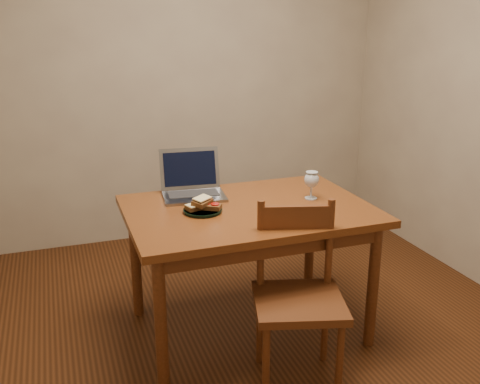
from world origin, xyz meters
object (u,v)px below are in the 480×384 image
object	(u,v)px
table	(248,222)
milk_glass	(311,185)
laptop	(192,183)
plate	(203,211)
chair	(298,289)

from	to	relation	value
table	milk_glass	distance (m)	0.42
laptop	milk_glass	bearing A→B (deg)	-20.63
milk_glass	laptop	size ratio (longest dim) A/B	0.42
plate	milk_glass	distance (m)	0.64
milk_glass	table	bearing A→B (deg)	-177.24
table	laptop	xyz separation A→B (m)	(-0.23, 0.32, 0.15)
laptop	plate	bearing A→B (deg)	-88.81
chair	milk_glass	bearing A→B (deg)	74.98
table	plate	bearing A→B (deg)	178.91
table	laptop	world-z (taller)	laptop
table	laptop	size ratio (longest dim) A/B	3.45
milk_glass	laptop	bearing A→B (deg)	153.32
chair	plate	distance (m)	0.65
plate	milk_glass	bearing A→B (deg)	1.22
plate	laptop	size ratio (longest dim) A/B	0.54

